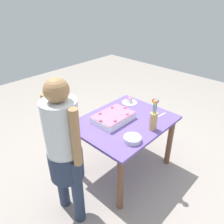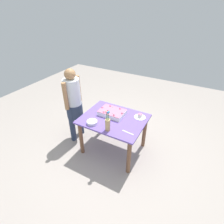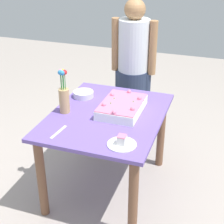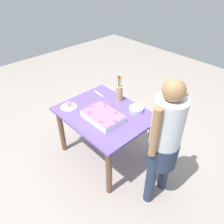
{
  "view_description": "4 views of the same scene",
  "coord_description": "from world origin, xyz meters",
  "px_view_note": "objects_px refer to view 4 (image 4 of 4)",
  "views": [
    {
      "loc": [
        1.66,
        1.37,
        2.05
      ],
      "look_at": [
        0.08,
        -0.13,
        0.82
      ],
      "focal_mm": 35.0,
      "sensor_mm": 36.0,
      "label": 1
    },
    {
      "loc": [
        -1.18,
        2.22,
        2.47
      ],
      "look_at": [
        0.02,
        0.02,
        0.86
      ],
      "focal_mm": 28.0,
      "sensor_mm": 36.0,
      "label": 2
    },
    {
      "loc": [
        -2.28,
        -0.83,
        2.0
      ],
      "look_at": [
        0.01,
        -0.04,
        0.74
      ],
      "focal_mm": 55.0,
      "sensor_mm": 36.0,
      "label": 3
    },
    {
      "loc": [
        1.63,
        -1.4,
        2.3
      ],
      "look_at": [
        0.11,
        0.02,
        0.78
      ],
      "focal_mm": 35.0,
      "sensor_mm": 36.0,
      "label": 4
    }
  ],
  "objects_px": {
    "serving_plate_with_slice": "(69,106)",
    "fruit_bowl": "(136,109)",
    "sheet_cake": "(103,116)",
    "cake_knife": "(99,94)",
    "person_standing": "(165,139)",
    "flower_vase": "(120,91)"
  },
  "relations": [
    {
      "from": "serving_plate_with_slice",
      "to": "fruit_bowl",
      "type": "bearing_deg",
      "value": 41.23
    },
    {
      "from": "sheet_cake",
      "to": "serving_plate_with_slice",
      "type": "height_order",
      "value": "sheet_cake"
    },
    {
      "from": "cake_knife",
      "to": "person_standing",
      "type": "relative_size",
      "value": 0.13
    },
    {
      "from": "sheet_cake",
      "to": "serving_plate_with_slice",
      "type": "bearing_deg",
      "value": -162.47
    },
    {
      "from": "sheet_cake",
      "to": "cake_knife",
      "type": "height_order",
      "value": "sheet_cake"
    },
    {
      "from": "cake_knife",
      "to": "flower_vase",
      "type": "relative_size",
      "value": 0.55
    },
    {
      "from": "cake_knife",
      "to": "person_standing",
      "type": "distance_m",
      "value": 1.26
    },
    {
      "from": "serving_plate_with_slice",
      "to": "flower_vase",
      "type": "height_order",
      "value": "flower_vase"
    },
    {
      "from": "cake_knife",
      "to": "fruit_bowl",
      "type": "height_order",
      "value": "fruit_bowl"
    },
    {
      "from": "serving_plate_with_slice",
      "to": "person_standing",
      "type": "bearing_deg",
      "value": 12.52
    },
    {
      "from": "sheet_cake",
      "to": "serving_plate_with_slice",
      "type": "relative_size",
      "value": 2.21
    },
    {
      "from": "flower_vase",
      "to": "person_standing",
      "type": "relative_size",
      "value": 0.24
    },
    {
      "from": "cake_knife",
      "to": "person_standing",
      "type": "height_order",
      "value": "person_standing"
    },
    {
      "from": "serving_plate_with_slice",
      "to": "cake_knife",
      "type": "height_order",
      "value": "serving_plate_with_slice"
    },
    {
      "from": "flower_vase",
      "to": "sheet_cake",
      "type": "bearing_deg",
      "value": -69.62
    },
    {
      "from": "fruit_bowl",
      "to": "sheet_cake",
      "type": "bearing_deg",
      "value": -111.22
    },
    {
      "from": "cake_knife",
      "to": "fruit_bowl",
      "type": "distance_m",
      "value": 0.63
    },
    {
      "from": "sheet_cake",
      "to": "fruit_bowl",
      "type": "xyz_separation_m",
      "value": [
        0.16,
        0.41,
        -0.02
      ]
    },
    {
      "from": "sheet_cake",
      "to": "person_standing",
      "type": "height_order",
      "value": "person_standing"
    },
    {
      "from": "cake_knife",
      "to": "sheet_cake",
      "type": "bearing_deg",
      "value": 150.39
    },
    {
      "from": "serving_plate_with_slice",
      "to": "fruit_bowl",
      "type": "distance_m",
      "value": 0.84
    },
    {
      "from": "cake_knife",
      "to": "serving_plate_with_slice",
      "type": "bearing_deg",
      "value": 94.8
    }
  ]
}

